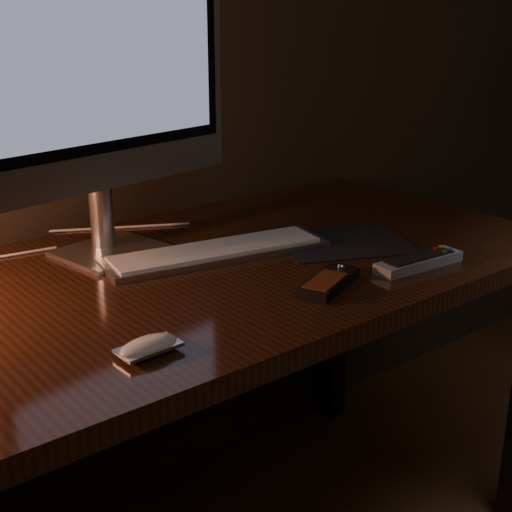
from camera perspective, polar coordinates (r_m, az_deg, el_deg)
desk at (r=1.47m, az=-7.32°, el=-5.24°), size 1.60×0.75×0.75m
monitor at (r=1.41m, az=-12.35°, el=14.88°), size 0.61×0.21×0.64m
keyboard at (r=1.44m, az=-3.19°, el=0.38°), size 0.48×0.21×0.02m
mousepad at (r=1.53m, az=7.01°, el=1.09°), size 0.33×0.31×0.00m
mouse at (r=1.05m, az=-8.57°, el=-7.31°), size 0.09×0.05×0.02m
media_remote at (r=1.28m, az=5.88°, el=-2.07°), size 0.17×0.11×0.03m
tv_remote at (r=1.41m, az=12.89°, el=-0.44°), size 0.20×0.06×0.03m
cable at (r=1.56m, az=-15.99°, el=0.87°), size 0.62×0.23×0.01m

